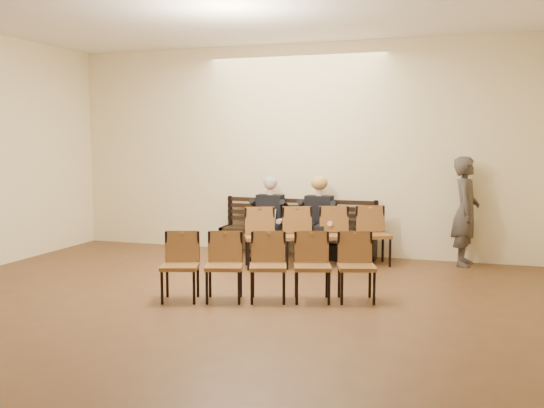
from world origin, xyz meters
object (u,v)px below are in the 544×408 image
at_px(laptop, 264,224).
at_px(chair_row_front, 318,237).
at_px(water_bottle, 323,227).
at_px(bench, 297,243).
at_px(bag, 334,252).
at_px(seated_woman, 317,221).
at_px(seated_man, 268,218).
at_px(passerby, 466,203).
at_px(chair_row_back, 268,267).

bearing_deg(laptop, chair_row_front, -18.01).
height_order(laptop, water_bottle, laptop).
distance_m(bench, bag, 0.66).
xyz_separation_m(bench, seated_woman, (0.37, -0.12, 0.40)).
bearing_deg(seated_woman, chair_row_front, -75.35).
bearing_deg(seated_man, laptop, -89.56).
height_order(bag, passerby, passerby).
bearing_deg(bag, chair_row_back, -94.79).
xyz_separation_m(chair_row_front, chair_row_back, (-0.09, -2.14, -0.04)).
bearing_deg(bench, water_bottle, -36.79).
bearing_deg(laptop, seated_woman, 14.83).
xyz_separation_m(passerby, chair_row_front, (-2.12, -0.75, -0.50)).
height_order(bag, chair_row_front, chair_row_front).
relative_size(seated_man, water_bottle, 5.73).
bearing_deg(bench, seated_man, -165.24).
height_order(seated_man, bag, seated_man).
height_order(water_bottle, passerby, passerby).
height_order(seated_man, seated_woman, seated_man).
relative_size(seated_woman, water_bottle, 5.61).
distance_m(bench, passerby, 2.73).
relative_size(seated_woman, laptop, 4.03).
bearing_deg(water_bottle, seated_man, 164.45).
height_order(seated_woman, chair_row_front, seated_woman).
distance_m(seated_woman, passerby, 2.29).
xyz_separation_m(seated_man, water_bottle, (0.98, -0.27, -0.08)).
bearing_deg(bench, chair_row_back, -81.37).
bearing_deg(seated_man, chair_row_back, -71.77).
distance_m(seated_woman, chair_row_front, 0.57).
height_order(water_bottle, chair_row_front, chair_row_front).
relative_size(seated_man, seated_woman, 1.02).
distance_m(bench, seated_woman, 0.56).
distance_m(seated_woman, water_bottle, 0.32).
bearing_deg(water_bottle, seated_woman, 119.11).
relative_size(seated_woman, passerby, 0.65).
relative_size(seated_man, chair_row_back, 0.51).
relative_size(passerby, chair_row_back, 0.76).
bearing_deg(seated_woman, water_bottle, -60.89).
bearing_deg(bag, seated_woman, -175.22).
height_order(water_bottle, chair_row_back, chair_row_back).
bearing_deg(water_bottle, passerby, 13.18).
distance_m(laptop, passerby, 3.14).
bearing_deg(seated_man, bag, 1.19).
xyz_separation_m(seated_man, laptop, (0.00, -0.24, -0.08)).
bearing_deg(seated_woman, bag, 4.78).
height_order(bench, seated_woman, seated_woman).
xyz_separation_m(water_bottle, chair_row_back, (-0.10, -2.39, -0.15)).
height_order(bench, passerby, passerby).
bearing_deg(chair_row_front, passerby, -5.05).
bearing_deg(water_bottle, chair_row_back, -92.46).
bearing_deg(bag, bench, 171.49).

